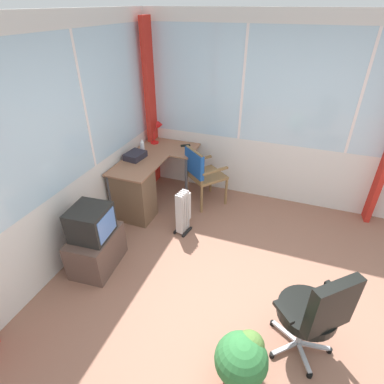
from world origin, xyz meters
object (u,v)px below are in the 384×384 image
(spray_bottle, at_px, (142,146))
(tv_on_stand, at_px, (95,241))
(desk, at_px, (136,190))
(office_chair, at_px, (316,311))
(desk_lamp, at_px, (159,129))
(paper_tray, at_px, (135,156))
(tv_remote, at_px, (186,145))
(wooden_armchair, at_px, (200,170))
(space_heater, at_px, (184,211))
(potted_plant, at_px, (242,359))

(spray_bottle, height_order, tv_on_stand, spray_bottle)
(desk, relative_size, office_chair, 1.42)
(office_chair, height_order, tv_on_stand, office_chair)
(spray_bottle, bearing_deg, desk, -165.04)
(desk_lamp, distance_m, spray_bottle, 0.48)
(paper_tray, xyz_separation_m, tv_on_stand, (-1.37, -0.19, -0.45))
(tv_remote, xyz_separation_m, office_chair, (-2.33, -2.05, -0.19))
(wooden_armchair, xyz_separation_m, office_chair, (-1.97, -1.68, -0.00))
(space_heater, distance_m, potted_plant, 2.04)
(wooden_armchair, xyz_separation_m, space_heater, (-0.71, -0.02, -0.27))
(desk, xyz_separation_m, paper_tray, (0.28, 0.14, 0.39))
(desk_lamp, relative_size, tv_remote, 2.29)
(desk_lamp, bearing_deg, office_chair, -133.16)
(office_chair, bearing_deg, desk, 60.40)
(office_chair, distance_m, potted_plant, 0.71)
(desk_lamp, bearing_deg, tv_on_stand, -176.27)
(desk, distance_m, tv_remote, 1.09)
(desk_lamp, xyz_separation_m, office_chair, (-2.35, -2.51, -0.40))
(desk, distance_m, office_chair, 2.80)
(desk, height_order, wooden_armchair, wooden_armchair)
(paper_tray, distance_m, space_heater, 1.11)
(desk, bearing_deg, tv_on_stand, -176.96)
(potted_plant, bearing_deg, space_heater, 34.94)
(tv_on_stand, bearing_deg, potted_plant, -110.70)
(desk_lamp, height_order, paper_tray, desk_lamp)
(space_heater, bearing_deg, tv_on_stand, 143.31)
(wooden_armchair, bearing_deg, desk_lamp, 65.10)
(desk_lamp, relative_size, wooden_armchair, 0.37)
(desk, bearing_deg, desk_lamp, 4.52)
(desk, distance_m, wooden_armchair, 0.97)
(desk_lamp, xyz_separation_m, tv_on_stand, (-2.06, -0.13, -0.62))
(tv_remote, distance_m, paper_tray, 0.85)
(desk_lamp, height_order, spray_bottle, desk_lamp)
(space_heater, xyz_separation_m, potted_plant, (-1.67, -1.17, -0.03))
(desk, height_order, desk_lamp, desk_lamp)
(tv_remote, height_order, space_heater, tv_remote)
(office_chair, bearing_deg, tv_on_stand, 82.93)
(wooden_armchair, relative_size, office_chair, 0.91)
(spray_bottle, height_order, paper_tray, spray_bottle)
(wooden_armchair, height_order, space_heater, wooden_armchair)
(tv_remote, bearing_deg, paper_tray, 109.79)
(desk_lamp, distance_m, office_chair, 3.46)
(spray_bottle, xyz_separation_m, potted_plant, (-2.31, -2.08, -0.58))
(spray_bottle, distance_m, wooden_armchair, 0.94)
(space_heater, relative_size, potted_plant, 1.23)
(paper_tray, xyz_separation_m, office_chair, (-1.67, -2.57, -0.22))
(desk_lamp, bearing_deg, paper_tray, 175.01)
(desk_lamp, bearing_deg, spray_bottle, 172.80)
(spray_bottle, height_order, wooden_armchair, spray_bottle)
(tv_remote, height_order, potted_plant, tv_remote)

